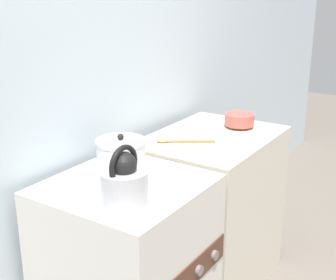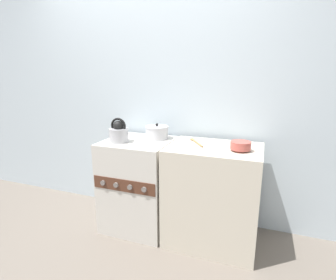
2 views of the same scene
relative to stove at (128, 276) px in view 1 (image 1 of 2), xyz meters
name	(u,v)px [view 1 (image 1 of 2)]	position (x,y,z in m)	size (l,w,h in m)	color
wall_back	(53,78)	(0.00, 0.37, 0.82)	(7.00, 0.06, 2.50)	silver
stove	(128,276)	(0.00, 0.00, 0.00)	(0.61, 0.61, 0.86)	beige
counter	(210,211)	(0.71, -0.01, 0.00)	(0.77, 0.57, 0.87)	beige
kettle	(124,181)	(-0.14, -0.11, 0.52)	(0.21, 0.17, 0.22)	#B2B2B7
cooking_pot	(121,153)	(0.14, 0.13, 0.49)	(0.22, 0.22, 0.15)	silver
enamel_bowl	(239,120)	(0.93, -0.06, 0.49)	(0.16, 0.16, 0.08)	#B75147
wooden_spoon	(180,141)	(0.53, 0.07, 0.45)	(0.19, 0.26, 0.02)	#A37A4C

